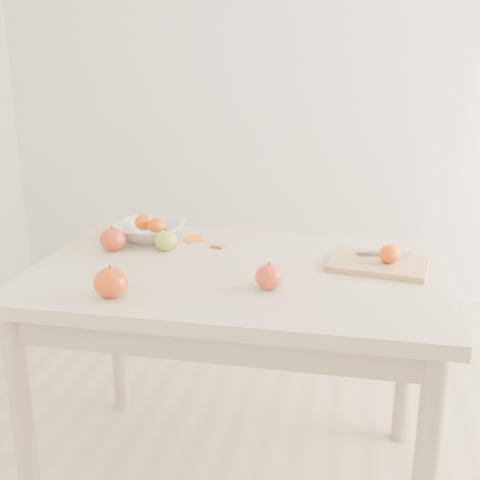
# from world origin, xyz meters

# --- Properties ---
(ground) EXTENTS (3.50, 3.50, 0.00)m
(ground) POSITION_xyz_m (0.00, 0.00, 0.00)
(ground) COLOR #C6B293
(ground) RESTS_ON ground
(table) EXTENTS (1.20, 0.80, 0.75)m
(table) POSITION_xyz_m (0.00, 0.00, 0.65)
(table) COLOR beige
(table) RESTS_ON ground
(cutting_board) EXTENTS (0.31, 0.25, 0.02)m
(cutting_board) POSITION_xyz_m (0.41, 0.09, 0.76)
(cutting_board) COLOR tan
(cutting_board) RESTS_ON table
(board_tangerine) EXTENTS (0.06, 0.06, 0.05)m
(board_tangerine) POSITION_xyz_m (0.44, 0.08, 0.80)
(board_tangerine) COLOR #D14F07
(board_tangerine) RESTS_ON cutting_board
(fruit_bowl) EXTENTS (0.23, 0.23, 0.06)m
(fruit_bowl) POSITION_xyz_m (-0.35, 0.22, 0.78)
(fruit_bowl) COLOR silver
(fruit_bowl) RESTS_ON table
(bowl_tangerine_near) EXTENTS (0.06, 0.06, 0.05)m
(bowl_tangerine_near) POSITION_xyz_m (-0.37, 0.23, 0.81)
(bowl_tangerine_near) COLOR #D75007
(bowl_tangerine_near) RESTS_ON fruit_bowl
(bowl_tangerine_far) EXTENTS (0.06, 0.06, 0.05)m
(bowl_tangerine_far) POSITION_xyz_m (-0.32, 0.21, 0.80)
(bowl_tangerine_far) COLOR #CE4607
(bowl_tangerine_far) RESTS_ON fruit_bowl
(orange_peel_a) EXTENTS (0.07, 0.07, 0.01)m
(orange_peel_a) POSITION_xyz_m (-0.20, 0.23, 0.75)
(orange_peel_a) COLOR orange
(orange_peel_a) RESTS_ON table
(orange_peel_b) EXTENTS (0.05, 0.05, 0.01)m
(orange_peel_b) POSITION_xyz_m (-0.10, 0.18, 0.75)
(orange_peel_b) COLOR #CD5F0E
(orange_peel_b) RESTS_ON table
(paring_knife) EXTENTS (0.17, 0.06, 0.01)m
(paring_knife) POSITION_xyz_m (0.46, 0.16, 0.78)
(paring_knife) COLOR white
(paring_knife) RESTS_ON cutting_board
(apple_green) EXTENTS (0.07, 0.07, 0.07)m
(apple_green) POSITION_xyz_m (-0.26, 0.12, 0.78)
(apple_green) COLOR olive
(apple_green) RESTS_ON table
(apple_red_c) EXTENTS (0.09, 0.09, 0.08)m
(apple_red_c) POSITION_xyz_m (-0.27, -0.29, 0.79)
(apple_red_c) COLOR #9C1605
(apple_red_c) RESTS_ON table
(apple_red_b) EXTENTS (0.08, 0.08, 0.08)m
(apple_red_b) POSITION_xyz_m (-0.42, 0.08, 0.79)
(apple_red_b) COLOR #940509
(apple_red_b) RESTS_ON table
(apple_red_e) EXTENTS (0.08, 0.08, 0.07)m
(apple_red_e) POSITION_xyz_m (0.12, -0.15, 0.78)
(apple_red_e) COLOR #A20E0F
(apple_red_e) RESTS_ON table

